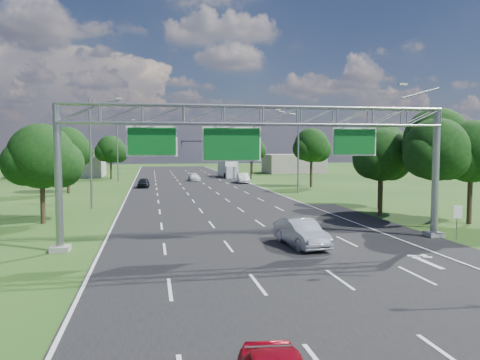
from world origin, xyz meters
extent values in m
plane|color=#1E4414|center=(0.00, 30.00, 0.00)|extent=(220.00, 220.00, 0.00)
cube|color=black|center=(0.00, 30.00, 0.00)|extent=(18.00, 180.00, 0.02)
cube|color=black|center=(10.20, 14.00, 0.00)|extent=(3.00, 30.00, 0.02)
cube|color=gray|center=(11.50, 12.00, 0.15)|extent=(1.00, 1.00, 0.30)
cylinder|color=gray|center=(11.50, 12.00, 4.00)|extent=(0.44, 0.44, 8.00)
cube|color=gray|center=(-11.00, 12.00, 0.15)|extent=(1.00, 1.00, 0.30)
cylinder|color=gray|center=(-11.00, 12.00, 4.00)|extent=(0.40, 0.40, 8.00)
cylinder|color=gray|center=(10.30, 12.00, 9.00)|extent=(2.54, 0.12, 0.79)
cube|color=beige|center=(9.10, 12.00, 9.50)|extent=(0.50, 0.22, 0.12)
cube|color=white|center=(-6.00, 11.98, 6.00)|extent=(2.80, 0.05, 1.70)
cube|color=#0A561B|center=(-6.00, 11.92, 6.00)|extent=(2.62, 0.05, 1.52)
cube|color=white|center=(-1.50, 11.98, 5.85)|extent=(3.40, 0.05, 2.00)
cube|color=#0A561B|center=(-1.50, 11.92, 5.85)|extent=(3.22, 0.05, 1.82)
cube|color=white|center=(6.00, 11.98, 6.00)|extent=(2.80, 0.05, 1.70)
cube|color=#0A561B|center=(6.00, 11.92, 6.00)|extent=(2.62, 0.05, 1.52)
cylinder|color=gray|center=(12.40, 11.00, 1.00)|extent=(0.06, 0.06, 2.00)
cube|color=white|center=(12.40, 10.97, 1.70)|extent=(0.60, 0.04, 0.80)
cylinder|color=black|center=(11.00, 65.00, 3.50)|extent=(0.24, 0.24, 7.00)
cylinder|color=black|center=(5.00, 65.00, 6.60)|extent=(12.00, 0.18, 0.18)
imported|color=black|center=(-1.00, 65.00, 6.05)|extent=(0.18, 0.22, 1.10)
imported|color=black|center=(4.00, 65.00, 6.05)|extent=(0.18, 0.22, 1.10)
imported|color=black|center=(9.00, 65.00, 6.05)|extent=(0.18, 0.22, 1.10)
cylinder|color=gray|center=(-11.50, 30.00, 5.00)|extent=(0.20, 0.20, 10.00)
cylinder|color=gray|center=(-10.20, 30.00, 9.70)|extent=(2.78, 0.12, 0.60)
cube|color=beige|center=(-8.90, 30.00, 10.10)|extent=(0.55, 0.22, 0.12)
cylinder|color=gray|center=(-11.50, 65.00, 5.00)|extent=(0.20, 0.20, 10.00)
cylinder|color=gray|center=(-10.20, 65.00, 9.70)|extent=(2.78, 0.12, 0.60)
cube|color=beige|center=(-8.90, 65.00, 10.10)|extent=(0.55, 0.22, 0.12)
cylinder|color=gray|center=(11.50, 40.00, 5.00)|extent=(0.20, 0.20, 10.00)
cylinder|color=gray|center=(10.20, 40.00, 9.70)|extent=(2.78, 0.12, 0.60)
cube|color=beige|center=(8.90, 40.00, 10.10)|extent=(0.55, 0.22, 0.12)
cylinder|color=#2D2116|center=(13.50, 15.00, 1.87)|extent=(0.36, 0.36, 3.74)
sphere|color=black|center=(13.50, 15.00, 5.50)|extent=(4.40, 4.40, 4.40)
sphere|color=black|center=(14.60, 15.40, 4.95)|extent=(3.30, 3.30, 3.30)
sphere|color=black|center=(12.51, 14.70, 5.06)|extent=(3.08, 3.08, 3.08)
cylinder|color=#2D2116|center=(15.50, 18.00, 2.09)|extent=(0.36, 0.36, 4.18)
sphere|color=black|center=(15.50, 18.00, 6.18)|extent=(5.00, 5.00, 5.00)
sphere|color=black|center=(16.75, 18.40, 5.55)|extent=(3.75, 3.75, 3.75)
sphere|color=black|center=(14.38, 17.70, 5.68)|extent=(3.50, 3.50, 3.50)
cylinder|color=#2D2116|center=(12.50, 21.00, 1.65)|extent=(0.36, 0.36, 3.30)
sphere|color=black|center=(12.50, 21.00, 5.06)|extent=(4.40, 4.40, 4.40)
sphere|color=black|center=(13.60, 21.40, 4.51)|extent=(3.30, 3.30, 3.30)
sphere|color=black|center=(11.51, 20.70, 4.62)|extent=(3.08, 3.08, 3.08)
cylinder|color=#2D2116|center=(17.00, 16.00, 1.76)|extent=(0.36, 0.36, 3.52)
sphere|color=black|center=(17.00, 16.00, 5.36)|extent=(4.60, 4.60, 4.60)
sphere|color=black|center=(15.96, 15.70, 4.90)|extent=(3.22, 3.22, 3.22)
cylinder|color=#2D2116|center=(14.50, 25.00, 1.76)|extent=(0.36, 0.36, 3.52)
sphere|color=black|center=(14.50, 25.00, 5.44)|extent=(4.80, 4.80, 4.80)
sphere|color=black|center=(15.70, 25.40, 4.84)|extent=(3.60, 3.60, 3.60)
sphere|color=black|center=(13.42, 24.70, 4.96)|extent=(3.36, 3.36, 3.36)
cylinder|color=#2D2116|center=(-14.00, 22.00, 1.54)|extent=(0.36, 0.36, 3.08)
sphere|color=black|center=(-14.00, 22.00, 5.00)|extent=(4.80, 4.80, 4.80)
sphere|color=black|center=(-12.80, 22.40, 4.40)|extent=(3.60, 3.60, 3.60)
sphere|color=black|center=(-15.08, 21.70, 4.52)|extent=(3.36, 3.36, 3.36)
cylinder|color=#2D2116|center=(-16.00, 45.00, 1.87)|extent=(0.36, 0.36, 3.74)
sphere|color=black|center=(-16.00, 45.00, 5.66)|extent=(4.80, 4.80, 4.80)
sphere|color=black|center=(-14.80, 45.40, 5.06)|extent=(3.60, 3.60, 3.60)
sphere|color=black|center=(-17.08, 44.70, 5.18)|extent=(3.36, 3.36, 3.36)
cylinder|color=#2D2116|center=(-13.00, 70.00, 1.65)|extent=(0.36, 0.36, 3.30)
sphere|color=black|center=(-13.00, 70.00, 5.22)|extent=(4.80, 4.80, 4.80)
sphere|color=black|center=(-11.80, 70.40, 4.62)|extent=(3.60, 3.60, 3.60)
sphere|color=black|center=(-14.08, 69.70, 4.74)|extent=(3.36, 3.36, 3.36)
cylinder|color=#2D2116|center=(16.00, 48.00, 1.98)|extent=(0.36, 0.36, 3.96)
sphere|color=black|center=(16.00, 48.00, 5.88)|extent=(4.80, 4.80, 4.80)
sphere|color=black|center=(17.20, 48.40, 5.28)|extent=(3.60, 3.60, 3.60)
sphere|color=black|center=(14.92, 47.70, 5.40)|extent=(3.36, 3.36, 3.36)
cylinder|color=#2D2116|center=(14.00, 78.00, 1.76)|extent=(0.36, 0.36, 3.52)
sphere|color=black|center=(14.00, 78.00, 5.44)|extent=(4.80, 4.80, 4.80)
sphere|color=black|center=(15.20, 78.40, 4.84)|extent=(3.60, 3.60, 3.60)
sphere|color=black|center=(12.92, 77.70, 4.96)|extent=(3.36, 3.36, 3.36)
cube|color=gray|center=(-22.00, 78.00, 2.50)|extent=(14.00, 10.00, 5.00)
cube|color=gray|center=(24.00, 82.00, 2.00)|extent=(12.00, 9.00, 4.00)
imported|color=#B6B9C3|center=(2.34, 10.87, 0.77)|extent=(2.19, 4.86, 1.55)
imported|color=white|center=(0.91, 63.14, 0.59)|extent=(1.88, 4.16, 1.18)
imported|color=black|center=(-7.17, 51.50, 0.66)|extent=(1.75, 3.96, 1.33)
imported|color=white|center=(8.00, 57.05, 0.77)|extent=(1.99, 4.79, 1.54)
cube|color=silver|center=(8.00, 72.05, 1.63)|extent=(2.91, 6.11, 2.96)
cube|color=silver|center=(8.00, 67.90, 1.09)|extent=(2.46, 2.37, 2.17)
cylinder|color=black|center=(6.91, 68.10, 0.49)|extent=(0.35, 0.99, 0.99)
cylinder|color=black|center=(9.09, 68.10, 0.49)|extent=(0.35, 0.99, 0.99)
cylinder|color=black|center=(6.91, 74.02, 0.49)|extent=(0.35, 0.99, 0.99)
cylinder|color=black|center=(9.09, 74.02, 0.49)|extent=(0.35, 0.99, 0.99)
camera|label=1|loc=(-6.06, -14.50, 5.72)|focal=35.00mm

